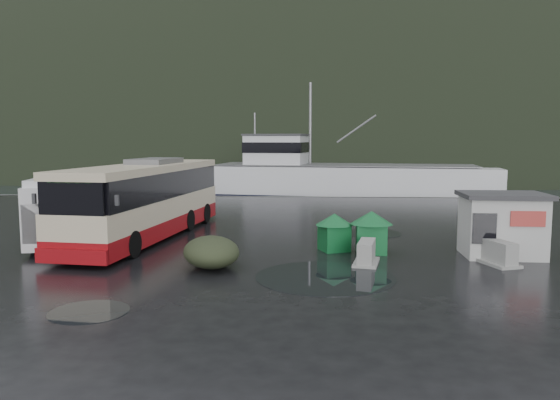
# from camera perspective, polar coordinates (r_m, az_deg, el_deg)

# --- Properties ---
(ground) EXTENTS (160.00, 160.00, 0.00)m
(ground) POSITION_cam_1_polar(r_m,az_deg,el_deg) (21.12, -4.32, -5.31)
(ground) COLOR black
(ground) RESTS_ON ground
(harbor_water) EXTENTS (300.00, 180.00, 0.02)m
(harbor_water) POSITION_cam_1_polar(r_m,az_deg,el_deg) (130.61, 1.84, 4.49)
(harbor_water) COLOR black
(harbor_water) RESTS_ON ground
(quay_edge) EXTENTS (160.00, 0.60, 1.50)m
(quay_edge) POSITION_cam_1_polar(r_m,az_deg,el_deg) (40.83, -0.75, 0.36)
(quay_edge) COLOR #999993
(quay_edge) RESTS_ON ground
(headland) EXTENTS (780.00, 540.00, 570.00)m
(headland) POSITION_cam_1_polar(r_m,az_deg,el_deg) (270.65, 4.58, 5.45)
(headland) COLOR black
(headland) RESTS_ON ground
(coach_bus) EXTENTS (4.52, 12.45, 3.44)m
(coach_bus) POSITION_cam_1_polar(r_m,az_deg,el_deg) (24.56, -13.65, -3.83)
(coach_bus) COLOR beige
(coach_bus) RESTS_ON ground
(white_van) EXTENTS (3.55, 7.04, 2.82)m
(white_van) POSITION_cam_1_polar(r_m,az_deg,el_deg) (24.51, -20.62, -4.08)
(white_van) COLOR silver
(white_van) RESTS_ON ground
(waste_bin_left) EXTENTS (1.17, 1.17, 1.59)m
(waste_bin_left) POSITION_cam_1_polar(r_m,az_deg,el_deg) (21.00, 9.47, -5.46)
(waste_bin_left) COLOR #11622D
(waste_bin_left) RESTS_ON ground
(waste_bin_right) EXTENTS (1.33, 1.33, 1.44)m
(waste_bin_right) POSITION_cam_1_polar(r_m,az_deg,el_deg) (21.22, 5.67, -5.27)
(waste_bin_right) COLOR #11622D
(waste_bin_right) RESTS_ON ground
(dome_tent) EXTENTS (2.55, 3.05, 1.03)m
(dome_tent) POSITION_cam_1_polar(r_m,az_deg,el_deg) (18.61, -7.17, -6.95)
(dome_tent) COLOR #2F3721
(dome_tent) RESTS_ON ground
(ticket_kiosk) EXTENTS (3.06, 2.37, 2.33)m
(ticket_kiosk) POSITION_cam_1_polar(r_m,az_deg,el_deg) (21.73, 22.05, -5.44)
(ticket_kiosk) COLOR beige
(ticket_kiosk) RESTS_ON ground
(jersey_barrier_a) EXTENTS (1.10, 1.73, 0.80)m
(jersey_barrier_a) POSITION_cam_1_polar(r_m,az_deg,el_deg) (19.14, 8.99, -6.60)
(jersey_barrier_a) COLOR #999993
(jersey_barrier_a) RESTS_ON ground
(jersey_barrier_b) EXTENTS (1.31, 1.84, 0.83)m
(jersey_barrier_b) POSITION_cam_1_polar(r_m,az_deg,el_deg) (20.26, 21.68, -6.26)
(jersey_barrier_b) COLOR #999993
(jersey_barrier_b) RESTS_ON ground
(fishing_trawler) EXTENTS (27.57, 10.13, 10.79)m
(fishing_trawler) POSITION_cam_1_polar(r_m,az_deg,el_deg) (49.60, 6.70, 1.39)
(fishing_trawler) COLOR silver
(fishing_trawler) RESTS_ON ground
(puddles) EXTENTS (10.68, 14.16, 0.01)m
(puddles) POSITION_cam_1_polar(r_m,az_deg,el_deg) (18.51, 3.90, -6.97)
(puddles) COLOR black
(puddles) RESTS_ON ground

